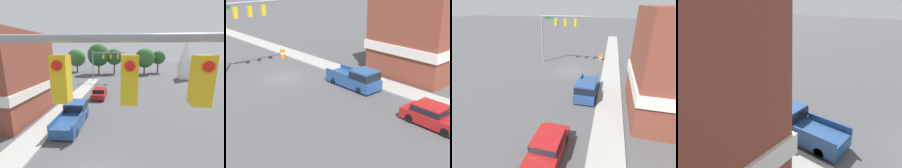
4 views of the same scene
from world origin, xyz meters
The scene contains 5 objects.
car_lead centered at (-2.04, 15.68, 0.78)m, with size 1.88×4.51×1.49m.
pickup_truck_parked centered at (-3.29, 7.11, 0.93)m, with size 2.02×5.36×1.90m.
church_steeple centered at (17.00, 32.82, 5.02)m, with size 2.88×2.88×9.59m.
backdrop_tree_right_mid centered at (8.11, 40.70, 4.85)m, with size 5.93×5.93×7.82m.
backdrop_tree_right_far centered at (12.87, 43.76, 4.87)m, with size 4.35×4.35×7.07m.
Camera 4 is at (-12.92, -0.11, 8.23)m, focal length 35.00 mm.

